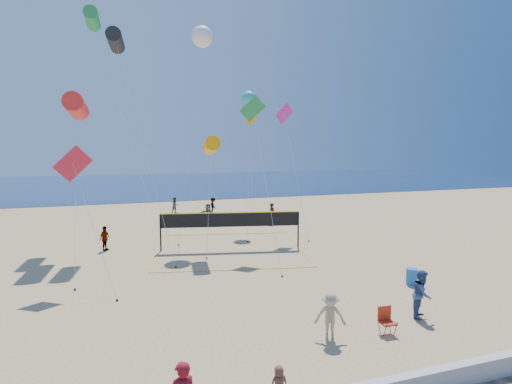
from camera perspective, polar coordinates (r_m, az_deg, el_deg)
name	(u,v)px	position (r m, az deg, el deg)	size (l,w,h in m)	color
ground	(290,354)	(13.82, 4.83, -22.05)	(120.00, 120.00, 0.00)	tan
ocean	(153,183)	(73.60, -14.44, 1.19)	(140.00, 50.00, 0.03)	#10234E
toddler	(279,384)	(10.42, 3.31, -25.73)	(0.44, 0.28, 0.89)	brown
bystander_a	(422,294)	(17.17, 22.63, -13.28)	(0.90, 0.70, 1.86)	navy
bystander_b	(330,316)	(14.51, 10.54, -17.04)	(1.07, 0.61, 1.65)	tan
far_person_0	(105,238)	(27.23, -20.80, -6.23)	(0.93, 0.39, 1.58)	gray
far_person_1	(208,214)	(34.51, -6.87, -3.10)	(1.59, 0.51, 1.71)	gray
far_person_2	(272,214)	(34.12, 2.31, -3.09)	(0.66, 0.43, 1.80)	gray
far_person_3	(175,205)	(40.27, -11.48, -1.90)	(0.76, 0.60, 1.57)	gray
far_person_4	(213,206)	(39.65, -6.16, -1.96)	(1.00, 0.58, 1.55)	gray
camp_chair	(386,319)	(15.52, 18.09, -16.82)	(0.54, 0.66, 1.06)	#A72913
trash_barrel	(412,277)	(20.94, 21.34, -11.20)	(0.52, 0.52, 0.78)	#1B64B5
volleyball_net	(231,224)	(25.70, -3.65, -4.58)	(10.69, 10.58, 2.42)	black
kite_0	(76,106)	(27.54, -24.30, 11.08)	(1.33, 9.36, 9.85)	red
kite_1	(115,41)	(29.97, -19.44, 19.72)	(3.41, 8.91, 14.29)	black
kite_2	(211,145)	(24.96, -6.44, 6.63)	(1.28, 2.84, 7.26)	#FFA904
kite_3	(74,169)	(20.85, -24.51, 3.06)	(2.77, 3.51, 6.67)	red
kite_4	(254,116)	(25.60, -0.30, 10.83)	(1.74, 6.57, 9.86)	green
kite_5	(286,120)	(30.08, 4.24, 10.22)	(1.62, 3.50, 9.86)	#E12FA0
kite_6	(202,37)	(31.02, -7.70, 21.11)	(3.34, 4.09, 15.21)	white
kite_7	(249,99)	(33.04, -1.02, 13.15)	(2.63, 6.29, 11.05)	#2AB4BF
kite_8	(92,19)	(34.19, -22.35, 21.91)	(4.77, 4.79, 16.62)	green
kite_9	(251,126)	(38.93, -0.68, 9.37)	(2.05, 4.64, 9.94)	#FFA904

